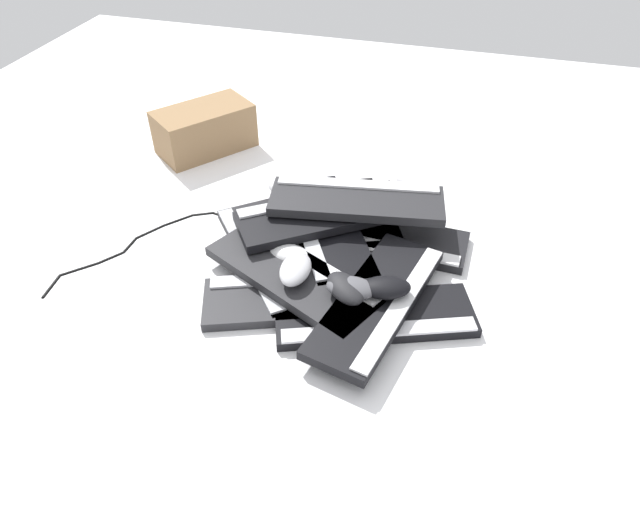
# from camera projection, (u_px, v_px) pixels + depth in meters

# --- Properties ---
(ground_plane) EXTENTS (3.20, 3.20, 0.00)m
(ground_plane) POSITION_uv_depth(u_px,v_px,m) (313.00, 274.00, 1.39)
(ground_plane) COLOR white
(keyboard_0) EXTENTS (0.40, 0.44, 0.03)m
(keyboard_0) POSITION_uv_depth(u_px,v_px,m) (270.00, 255.00, 1.43)
(keyboard_0) COLOR black
(keyboard_0) RESTS_ON ground
(keyboard_1) EXTENTS (0.46, 0.30, 0.03)m
(keyboard_1) POSITION_uv_depth(u_px,v_px,m) (301.00, 298.00, 1.31)
(keyboard_1) COLOR #232326
(keyboard_1) RESTS_ON ground
(keyboard_2) EXTENTS (0.46, 0.30, 0.03)m
(keyboard_2) POSITION_uv_depth(u_px,v_px,m) (375.00, 317.00, 1.26)
(keyboard_2) COLOR black
(keyboard_2) RESTS_ON ground
(keyboard_3) EXTENTS (0.45, 0.17, 0.03)m
(keyboard_3) POSITION_uv_depth(u_px,v_px,m) (381.00, 237.00, 1.48)
(keyboard_3) COLOR black
(keyboard_3) RESTS_ON ground
(keyboard_4) EXTENTS (0.46, 0.31, 0.03)m
(keyboard_4) POSITION_uv_depth(u_px,v_px,m) (317.00, 243.00, 1.46)
(keyboard_4) COLOR #232326
(keyboard_4) RESTS_ON ground
(keyboard_5) EXTENTS (0.34, 0.46, 0.03)m
(keyboard_5) POSITION_uv_depth(u_px,v_px,m) (325.00, 228.00, 1.46)
(keyboard_5) COLOR black
(keyboard_5) RESTS_ON keyboard_4
(keyboard_6) EXTENTS (0.25, 0.46, 0.03)m
(keyboard_6) POSITION_uv_depth(u_px,v_px,m) (378.00, 301.00, 1.26)
(keyboard_6) COLOR black
(keyboard_6) RESTS_ON keyboard_2
(keyboard_7) EXTENTS (0.45, 0.38, 0.03)m
(keyboard_7) POSITION_uv_depth(u_px,v_px,m) (323.00, 214.00, 1.46)
(keyboard_7) COLOR black
(keyboard_7) RESTS_ON keyboard_5
(keyboard_8) EXTENTS (0.46, 0.22, 0.03)m
(keyboard_8) POSITION_uv_depth(u_px,v_px,m) (357.00, 200.00, 1.45)
(keyboard_8) COLOR #232326
(keyboard_8) RESTS_ON keyboard_7
(keyboard_9) EXTENTS (0.46, 0.33, 0.03)m
(keyboard_9) POSITION_uv_depth(u_px,v_px,m) (292.00, 276.00, 1.32)
(keyboard_9) COLOR #232326
(keyboard_9) RESTS_ON keyboard_1
(mouse_0) EXTENTS (0.12, 0.08, 0.04)m
(mouse_0) POSITION_uv_depth(u_px,v_px,m) (286.00, 188.00, 1.64)
(mouse_0) COLOR #B7B7BC
(mouse_0) RESTS_ON ground
(mouse_1) EXTENTS (0.12, 0.10, 0.04)m
(mouse_1) POSITION_uv_depth(u_px,v_px,m) (386.00, 288.00, 1.24)
(mouse_1) COLOR black
(mouse_1) RESTS_ON keyboard_6
(mouse_2) EXTENTS (0.12, 0.09, 0.04)m
(mouse_2) POSITION_uv_depth(u_px,v_px,m) (290.00, 254.00, 1.37)
(mouse_2) COLOR silver
(mouse_2) RESTS_ON keyboard_0
(mouse_3) EXTENTS (0.12, 0.12, 0.04)m
(mouse_3) POSITION_uv_depth(u_px,v_px,m) (345.00, 288.00, 1.24)
(mouse_3) COLOR black
(mouse_3) RESTS_ON keyboard_6
(mouse_4) EXTENTS (0.13, 0.11, 0.04)m
(mouse_4) POSITION_uv_depth(u_px,v_px,m) (412.00, 183.00, 1.67)
(mouse_4) COLOR #B7B7BC
(mouse_4) RESTS_ON ground
(mouse_5) EXTENTS (0.07, 0.11, 0.04)m
(mouse_5) POSITION_uv_depth(u_px,v_px,m) (296.00, 270.00, 1.28)
(mouse_5) COLOR #B7B7BC
(mouse_5) RESTS_ON keyboard_9
(mouse_6) EXTENTS (0.11, 0.07, 0.04)m
(mouse_6) POSITION_uv_depth(u_px,v_px,m) (351.00, 288.00, 1.24)
(mouse_6) COLOR #4C4C51
(mouse_6) RESTS_ON keyboard_6
(mouse_7) EXTENTS (0.07, 0.11, 0.04)m
(mouse_7) POSITION_uv_depth(u_px,v_px,m) (295.00, 269.00, 1.28)
(mouse_7) COLOR silver
(mouse_7) RESTS_ON keyboard_9
(cable_0) EXTENTS (0.29, 0.68, 0.01)m
(cable_0) POSITION_uv_depth(u_px,v_px,m) (353.00, 248.00, 1.46)
(cable_0) COLOR black
(cable_0) RESTS_ON ground
(cable_1) EXTENTS (0.33, 0.43, 0.01)m
(cable_1) POSITION_uv_depth(u_px,v_px,m) (140.00, 242.00, 1.48)
(cable_1) COLOR black
(cable_1) RESTS_ON ground
(cardboard_box) EXTENTS (0.31, 0.33, 0.14)m
(cardboard_box) POSITION_uv_depth(u_px,v_px,m) (205.00, 129.00, 1.81)
(cardboard_box) COLOR olive
(cardboard_box) RESTS_ON ground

